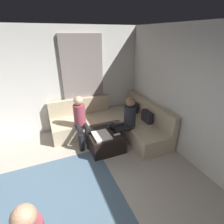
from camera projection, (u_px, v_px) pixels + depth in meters
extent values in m
cube|color=silver|center=(223.00, 110.00, 2.81)|extent=(6.00, 0.12, 2.70)
cube|color=silver|center=(31.00, 84.00, 4.22)|extent=(0.12, 6.00, 2.70)
cube|color=gray|center=(84.00, 84.00, 4.64)|extent=(0.06, 1.10, 2.50)
cube|color=slate|center=(55.00, 217.00, 2.53)|extent=(2.60, 2.20, 0.01)
cube|color=#C6B593|center=(136.00, 127.00, 4.59)|extent=(2.10, 0.85, 0.42)
cube|color=#C6B593|center=(149.00, 110.00, 4.53)|extent=(2.10, 0.14, 0.45)
cube|color=#C6B593|center=(84.00, 125.00, 4.65)|extent=(0.85, 1.70, 0.42)
cube|color=#C6B593|center=(80.00, 106.00, 4.77)|extent=(0.14, 1.70, 0.45)
cube|color=#26262D|center=(133.00, 108.00, 4.93)|extent=(0.36, 0.12, 0.36)
cube|color=#26262D|center=(147.00, 118.00, 4.34)|extent=(0.36, 0.12, 0.36)
cube|color=black|center=(105.00, 141.00, 3.99)|extent=(0.76, 0.76, 0.42)
cube|color=white|center=(102.00, 135.00, 3.77)|extent=(0.44, 0.36, 0.04)
cylinder|color=#334C72|center=(109.00, 125.00, 4.13)|extent=(0.08, 0.08, 0.10)
cube|color=white|center=(117.00, 134.00, 3.82)|extent=(0.05, 0.15, 0.02)
cylinder|color=black|center=(116.00, 140.00, 4.00)|extent=(0.12, 0.12, 0.42)
cylinder|color=black|center=(113.00, 136.00, 4.15)|extent=(0.12, 0.12, 0.42)
cylinder|color=black|center=(124.00, 129.00, 3.96)|extent=(0.12, 0.40, 0.12)
cylinder|color=black|center=(120.00, 125.00, 4.11)|extent=(0.12, 0.40, 0.12)
cylinder|color=#26262D|center=(130.00, 116.00, 4.00)|extent=(0.28, 0.28, 0.50)
sphere|color=#8C664C|center=(131.00, 102.00, 3.84)|extent=(0.22, 0.22, 0.22)
cylinder|color=black|center=(89.00, 141.00, 3.98)|extent=(0.12, 0.12, 0.42)
cylinder|color=black|center=(82.00, 143.00, 3.91)|extent=(0.12, 0.12, 0.42)
cylinder|color=black|center=(86.00, 127.00, 4.03)|extent=(0.40, 0.12, 0.12)
cylinder|color=black|center=(79.00, 128.00, 3.97)|extent=(0.40, 0.12, 0.12)
cylinder|color=#993F4C|center=(80.00, 115.00, 4.06)|extent=(0.28, 0.28, 0.50)
sphere|color=#D8AD8C|center=(78.00, 101.00, 3.91)|extent=(0.22, 0.22, 0.22)
sphere|color=tan|center=(24.00, 217.00, 1.45)|extent=(0.22, 0.22, 0.22)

